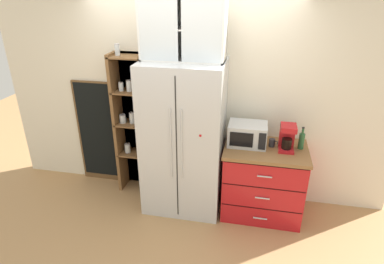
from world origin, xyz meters
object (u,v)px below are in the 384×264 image
Objects in this scene: mug_charcoal at (272,143)px; refrigerator at (184,138)px; bottle_green at (302,139)px; coffee_maker at (287,137)px; chalkboard_menu at (99,133)px; microwave at (247,134)px.

refrigerator is at bearing -175.77° from mug_charcoal.
refrigerator reaches higher than bottle_green.
bottle_green is at bearing 19.67° from coffee_maker.
mug_charcoal is at bearing -177.81° from bottle_green.
chalkboard_menu is at bearing 165.88° from refrigerator.
bottle_green is 0.18× the size of chalkboard_menu.
coffee_maker is 0.19m from mug_charcoal.
chalkboard_menu reaches higher than mug_charcoal.
bottle_green is (0.17, 0.06, -0.04)m from coffee_maker.
microwave reaches higher than mug_charcoal.
mug_charcoal is 2.34m from chalkboard_menu.
mug_charcoal is 0.40× the size of bottle_green.
bottle_green is (1.35, 0.09, 0.08)m from refrigerator.
refrigerator is at bearing -178.60° from coffee_maker.
coffee_maker is 2.51m from chalkboard_menu.
bottle_green is at bearing 3.75° from refrigerator.
refrigerator is at bearing -174.54° from microwave.
refrigerator is at bearing -176.25° from bottle_green.
chalkboard_menu reaches higher than coffee_maker.
microwave is 0.30m from mug_charcoal.
coffee_maker is 1.17× the size of bottle_green.
refrigerator is 1.34m from chalkboard_menu.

